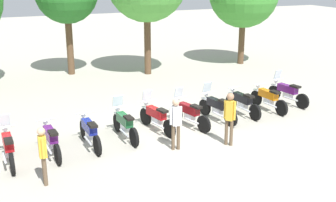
# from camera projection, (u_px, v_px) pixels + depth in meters

# --- Properties ---
(ground_plane) EXTENTS (80.00, 80.00, 0.00)m
(ground_plane) POSITION_uv_depth(u_px,v_px,m) (173.00, 128.00, 15.73)
(ground_plane) COLOR #ADA899
(motorcycle_0) EXTENTS (0.62, 2.19, 1.37)m
(motorcycle_0) POSITION_uv_depth(u_px,v_px,m) (8.00, 147.00, 12.82)
(motorcycle_0) COLOR black
(motorcycle_0) RESTS_ON ground_plane
(motorcycle_1) EXTENTS (0.62, 2.19, 0.99)m
(motorcycle_1) POSITION_uv_depth(u_px,v_px,m) (51.00, 140.00, 13.41)
(motorcycle_1) COLOR black
(motorcycle_1) RESTS_ON ground_plane
(motorcycle_2) EXTENTS (0.62, 2.19, 0.99)m
(motorcycle_2) POSITION_uv_depth(u_px,v_px,m) (90.00, 132.00, 14.05)
(motorcycle_2) COLOR black
(motorcycle_2) RESTS_ON ground_plane
(motorcycle_3) EXTENTS (0.62, 2.19, 1.37)m
(motorcycle_3) POSITION_uv_depth(u_px,v_px,m) (125.00, 124.00, 14.70)
(motorcycle_3) COLOR black
(motorcycle_3) RESTS_ON ground_plane
(motorcycle_4) EXTENTS (0.71, 2.16, 1.37)m
(motorcycle_4) POSITION_uv_depth(u_px,v_px,m) (156.00, 117.00, 15.39)
(motorcycle_4) COLOR black
(motorcycle_4) RESTS_ON ground_plane
(motorcycle_5) EXTENTS (0.78, 2.14, 1.37)m
(motorcycle_5) POSITION_uv_depth(u_px,v_px,m) (189.00, 113.00, 15.80)
(motorcycle_5) COLOR black
(motorcycle_5) RESTS_ON ground_plane
(motorcycle_6) EXTENTS (0.66, 2.17, 1.37)m
(motorcycle_6) POSITION_uv_depth(u_px,v_px,m) (217.00, 107.00, 16.43)
(motorcycle_6) COLOR black
(motorcycle_6) RESTS_ON ground_plane
(motorcycle_7) EXTENTS (0.62, 2.19, 0.99)m
(motorcycle_7) POSITION_uv_depth(u_px,v_px,m) (242.00, 102.00, 17.08)
(motorcycle_7) COLOR black
(motorcycle_7) RESTS_ON ground_plane
(motorcycle_8) EXTENTS (0.62, 2.19, 0.99)m
(motorcycle_8) POSITION_uv_depth(u_px,v_px,m) (268.00, 98.00, 17.59)
(motorcycle_8) COLOR black
(motorcycle_8) RESTS_ON ground_plane
(motorcycle_9) EXTENTS (0.67, 2.17, 1.37)m
(motorcycle_9) POSITION_uv_depth(u_px,v_px,m) (287.00, 92.00, 18.40)
(motorcycle_9) COLOR black
(motorcycle_9) RESTS_ON ground_plane
(person_0) EXTENTS (0.41, 0.26, 1.70)m
(person_0) POSITION_uv_depth(u_px,v_px,m) (176.00, 120.00, 13.65)
(person_0) COLOR brown
(person_0) RESTS_ON ground_plane
(person_1) EXTENTS (0.22, 0.40, 1.63)m
(person_1) POSITION_uv_depth(u_px,v_px,m) (43.00, 152.00, 11.45)
(person_1) COLOR brown
(person_1) RESTS_ON ground_plane
(person_2) EXTENTS (0.33, 0.35, 1.78)m
(person_2) POSITION_uv_depth(u_px,v_px,m) (230.00, 115.00, 13.98)
(person_2) COLOR brown
(person_2) RESTS_ON ground_plane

